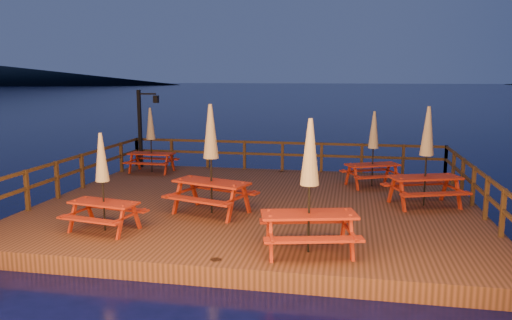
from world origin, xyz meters
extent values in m
plane|color=black|center=(0.00, 0.00, 0.00)|extent=(500.00, 500.00, 0.00)
cube|color=#452816|center=(0.00, 0.00, 0.20)|extent=(12.00, 10.00, 0.40)
cylinder|color=#391F12|center=(-5.60, 4.60, -0.30)|extent=(0.24, 0.24, 1.40)
cylinder|color=#391F12|center=(0.00, -4.60, -0.30)|extent=(0.24, 0.24, 1.40)
cylinder|color=#391F12|center=(0.00, 4.60, -0.30)|extent=(0.24, 0.24, 1.40)
cylinder|color=#391F12|center=(5.60, 4.60, -0.30)|extent=(0.24, 0.24, 1.40)
cube|color=#391F12|center=(0.00, 4.85, 1.45)|extent=(11.70, 0.06, 0.09)
cube|color=#391F12|center=(0.00, 4.85, 1.01)|extent=(11.70, 0.06, 0.09)
cube|color=#391F12|center=(-4.68, 4.85, 0.95)|extent=(0.10, 0.10, 1.10)
cube|color=#391F12|center=(0.00, 4.85, 0.95)|extent=(0.10, 0.10, 1.10)
cube|color=#391F12|center=(4.68, 4.85, 0.95)|extent=(0.10, 0.10, 1.10)
cube|color=#391F12|center=(-5.85, 0.00, 1.45)|extent=(0.06, 9.70, 0.09)
cube|color=#391F12|center=(-5.85, 0.00, 1.01)|extent=(0.06, 9.70, 0.09)
cube|color=#391F12|center=(-5.85, 0.00, 0.95)|extent=(0.10, 0.10, 1.10)
cube|color=#391F12|center=(-5.85, 3.88, 0.95)|extent=(0.10, 0.10, 1.10)
cube|color=#391F12|center=(5.85, 0.00, 1.45)|extent=(0.06, 9.70, 0.09)
cube|color=#391F12|center=(5.85, 0.00, 1.01)|extent=(0.06, 9.70, 0.09)
cube|color=#391F12|center=(5.85, 0.00, 0.95)|extent=(0.10, 0.10, 1.10)
cube|color=#391F12|center=(5.85, 3.88, 0.95)|extent=(0.10, 0.10, 1.10)
cube|color=black|center=(-5.55, 4.55, 1.90)|extent=(0.12, 0.12, 3.00)
cube|color=black|center=(-5.20, 4.55, 3.25)|extent=(0.70, 0.06, 0.06)
cube|color=black|center=(-4.85, 4.55, 3.05)|extent=(0.18, 0.18, 0.28)
sphere|color=#FFB366|center=(-4.85, 4.55, 3.05)|extent=(0.14, 0.14, 0.14)
cube|color=maroon|center=(3.22, 2.68, 1.11)|extent=(1.81, 1.32, 0.05)
cube|color=maroon|center=(2.98, 3.19, 0.82)|extent=(1.65, 0.96, 0.05)
cube|color=maroon|center=(3.46, 2.17, 0.82)|extent=(1.65, 0.96, 0.05)
cube|color=maroon|center=(2.45, 2.66, 0.75)|extent=(0.09, 0.11, 0.71)
cube|color=maroon|center=(2.72, 2.10, 0.75)|extent=(0.09, 0.11, 0.71)
cube|color=maroon|center=(3.73, 3.26, 0.75)|extent=(0.09, 0.11, 0.71)
cube|color=maroon|center=(3.99, 2.70, 0.75)|extent=(0.09, 0.11, 0.71)
cylinder|color=black|center=(3.22, 2.68, 1.58)|extent=(0.04, 0.04, 2.35)
cone|color=tan|center=(3.22, 2.68, 2.24)|extent=(0.34, 0.34, 1.18)
sphere|color=black|center=(3.22, 2.68, 2.78)|extent=(0.07, 0.07, 0.07)
cube|color=maroon|center=(1.73, -3.85, 1.19)|extent=(2.02, 1.17, 0.05)
cube|color=maroon|center=(1.58, -3.23, 0.87)|extent=(1.92, 0.73, 0.05)
cube|color=maroon|center=(1.88, -4.47, 0.87)|extent=(1.92, 0.73, 0.05)
cube|color=maroon|center=(0.88, -3.70, 0.80)|extent=(0.09, 0.12, 0.79)
cube|color=maroon|center=(1.04, -4.37, 0.80)|extent=(0.09, 0.12, 0.79)
cube|color=maroon|center=(2.42, -3.33, 0.80)|extent=(0.09, 0.12, 0.79)
cube|color=maroon|center=(2.58, -4.00, 0.80)|extent=(0.09, 0.12, 0.79)
cylinder|color=black|center=(1.73, -3.85, 1.72)|extent=(0.05, 0.05, 2.64)
cone|color=tan|center=(1.73, -3.85, 2.46)|extent=(0.38, 0.38, 1.32)
sphere|color=black|center=(1.73, -3.85, 3.07)|extent=(0.07, 0.07, 0.07)
cube|color=maroon|center=(-0.99, -1.41, 1.22)|extent=(2.12, 1.35, 0.05)
cube|color=maroon|center=(-0.78, -0.78, 0.89)|extent=(1.97, 0.92, 0.05)
cube|color=maroon|center=(-1.20, -2.04, 0.89)|extent=(1.97, 0.92, 0.05)
cube|color=maroon|center=(-1.66, -0.81, 0.81)|extent=(0.10, 0.13, 0.82)
cube|color=maroon|center=(-1.89, -1.49, 0.81)|extent=(0.10, 0.13, 0.82)
cube|color=maroon|center=(-0.09, -1.33, 0.81)|extent=(0.10, 0.13, 0.82)
cube|color=maroon|center=(-0.32, -2.01, 0.81)|extent=(0.10, 0.13, 0.82)
cylinder|color=black|center=(-0.99, -1.41, 1.77)|extent=(0.05, 0.05, 2.75)
cone|color=tan|center=(-0.99, -1.41, 2.54)|extent=(0.40, 0.40, 1.37)
sphere|color=black|center=(-0.99, -1.41, 3.18)|extent=(0.08, 0.08, 0.08)
cube|color=maroon|center=(4.54, 0.43, 1.19)|extent=(2.05, 1.33, 0.05)
cube|color=maroon|center=(4.33, 1.03, 0.88)|extent=(1.90, 0.91, 0.05)
cube|color=maroon|center=(4.75, -0.17, 0.88)|extent=(1.90, 0.91, 0.05)
cube|color=maroon|center=(3.67, 0.50, 0.80)|extent=(0.10, 0.12, 0.79)
cube|color=maroon|center=(3.91, -0.16, 0.80)|extent=(0.10, 0.12, 0.79)
cube|color=maroon|center=(5.17, 1.03, 0.80)|extent=(0.10, 0.12, 0.79)
cube|color=maroon|center=(5.40, 0.37, 0.80)|extent=(0.10, 0.12, 0.79)
cylinder|color=black|center=(4.54, 0.43, 1.72)|extent=(0.05, 0.05, 2.65)
cone|color=tan|center=(4.54, 0.43, 2.47)|extent=(0.38, 0.38, 1.32)
sphere|color=black|center=(4.54, 0.43, 3.08)|extent=(0.07, 0.07, 0.07)
cube|color=maroon|center=(-4.72, 3.61, 1.10)|extent=(1.68, 0.69, 0.05)
cube|color=maroon|center=(-4.70, 4.16, 0.82)|extent=(1.67, 0.30, 0.05)
cube|color=maroon|center=(-4.73, 3.05, 0.82)|extent=(1.67, 0.30, 0.05)
cube|color=maroon|center=(-5.40, 3.93, 0.75)|extent=(0.06, 0.09, 0.70)
cube|color=maroon|center=(-5.42, 3.32, 0.75)|extent=(0.06, 0.09, 0.70)
cube|color=maroon|center=(-4.02, 3.90, 0.75)|extent=(0.06, 0.09, 0.70)
cube|color=maroon|center=(-4.03, 3.29, 0.75)|extent=(0.06, 0.09, 0.70)
cylinder|color=black|center=(-4.72, 3.61, 1.56)|extent=(0.04, 0.04, 2.32)
cone|color=tan|center=(-4.72, 3.61, 2.21)|extent=(0.33, 0.33, 1.16)
sphere|color=black|center=(-4.72, 3.61, 2.74)|extent=(0.06, 0.06, 0.06)
cube|color=maroon|center=(-3.02, -3.30, 1.06)|extent=(1.67, 0.89, 0.04)
cube|color=maroon|center=(-2.92, -2.78, 0.80)|extent=(1.61, 0.53, 0.04)
cube|color=maroon|center=(-3.11, -3.82, 0.80)|extent=(1.61, 0.53, 0.04)
cube|color=maroon|center=(-3.61, -2.89, 0.73)|extent=(0.07, 0.10, 0.66)
cube|color=maroon|center=(-3.72, -3.46, 0.73)|extent=(0.07, 0.10, 0.66)
cube|color=maroon|center=(-2.31, -3.13, 0.73)|extent=(0.07, 0.10, 0.66)
cube|color=maroon|center=(-2.42, -3.70, 0.73)|extent=(0.07, 0.10, 0.66)
cylinder|color=black|center=(-3.02, -3.30, 1.50)|extent=(0.04, 0.04, 2.20)
cone|color=tan|center=(-3.02, -3.30, 2.12)|extent=(0.32, 0.32, 1.10)
sphere|color=black|center=(-3.02, -3.30, 2.63)|extent=(0.06, 0.06, 0.06)
camera|label=1|loc=(2.50, -13.54, 3.93)|focal=35.00mm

